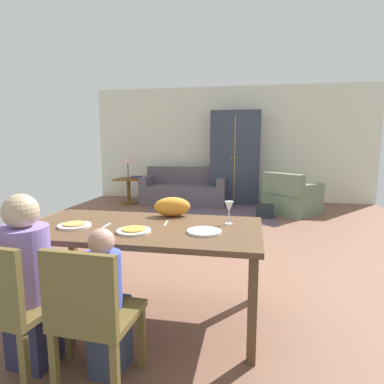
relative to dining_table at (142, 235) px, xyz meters
name	(u,v)px	position (x,y,z in m)	size (l,w,h in m)	color
ground_plane	(212,241)	(0.29, 2.12, -0.70)	(6.66, 6.79, 0.02)	brown
back_wall	(230,144)	(0.29, 5.57, 0.66)	(6.66, 0.10, 2.70)	silver
dining_table	(142,235)	(0.00, 0.00, 0.00)	(1.84, 0.94, 0.76)	brown
plate_near_man	(75,226)	(-0.51, -0.12, 0.08)	(0.25, 0.25, 0.02)	white
pizza_near_man	(75,224)	(-0.51, -0.12, 0.09)	(0.17, 0.17, 0.01)	#D3914A
plate_near_child	(134,231)	(0.00, -0.18, 0.08)	(0.25, 0.25, 0.02)	silver
pizza_near_child	(134,229)	(0.00, -0.18, 0.09)	(0.17, 0.17, 0.01)	gold
plate_near_woman	(204,232)	(0.51, -0.10, 0.08)	(0.25, 0.25, 0.02)	white
wine_glass	(229,208)	(0.66, 0.18, 0.20)	(0.07, 0.07, 0.19)	silver
fork	(106,225)	(-0.28, -0.05, 0.07)	(0.02, 0.15, 0.01)	silver
knife	(166,223)	(0.17, 0.10, 0.07)	(0.01, 0.17, 0.01)	silver
dining_chair_man	(9,304)	(-0.52, -0.83, -0.20)	(0.47, 0.47, 0.87)	brown
person_man	(31,287)	(-0.50, -0.66, -0.18)	(0.31, 0.41, 1.11)	#2E2E4E
dining_chair_child	(92,312)	(0.00, -0.83, -0.20)	(0.44, 0.44, 0.87)	brown
person_child	(107,307)	(0.00, -0.66, -0.26)	(0.22, 0.29, 0.92)	#333B4F
cat	(172,207)	(0.15, 0.37, 0.15)	(0.32, 0.16, 0.17)	orange
area_rug	(210,212)	(0.02, 4.02, -0.69)	(2.60, 1.80, 0.01)	#584655
couch	(185,190)	(-0.69, 4.87, -0.39)	(1.91, 0.86, 0.82)	#564E57
armchair	(291,198)	(1.60, 4.17, -0.37)	(1.21, 1.21, 0.82)	slate
armoire	(235,158)	(0.44, 5.18, 0.36)	(1.10, 0.59, 2.10)	#303846
side_table	(129,187)	(-1.95, 4.62, -0.31)	(0.56, 0.56, 0.58)	brown
table_lamp	(128,160)	(-1.95, 4.62, 0.32)	(0.26, 0.26, 0.54)	#534443
book_lower	(135,178)	(-1.81, 4.64, -0.10)	(0.22, 0.16, 0.03)	#993523
book_upper	(136,177)	(-1.78, 4.66, -0.07)	(0.22, 0.16, 0.03)	navy
handbag	(265,211)	(1.09, 3.72, -0.56)	(0.32, 0.16, 0.26)	#20272A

